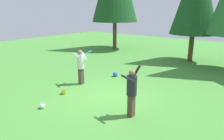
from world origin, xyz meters
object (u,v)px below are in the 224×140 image
at_px(person_thrower, 132,89).
at_px(ball_blue, 115,74).
at_px(ball_yellow, 63,92).
at_px(person_catcher, 81,64).
at_px(ball_white, 42,106).
at_px(frisbee, 89,52).

xyz_separation_m(person_thrower, ball_blue, (-3.15, 3.23, -0.86)).
relative_size(ball_blue, ball_yellow, 1.27).
xyz_separation_m(person_catcher, ball_blue, (0.58, 2.00, -0.88)).
height_order(person_thrower, ball_white, person_thrower).
bearing_deg(ball_white, frisbee, 83.24).
bearing_deg(ball_white, person_thrower, 27.90).
distance_m(person_thrower, person_catcher, 3.93).
relative_size(person_catcher, frisbee, 5.79).
height_order(frisbee, ball_yellow, frisbee).
height_order(frisbee, ball_white, frisbee).
relative_size(ball_white, ball_yellow, 1.01).
xyz_separation_m(person_thrower, ball_white, (-2.92, -1.54, -0.89)).
bearing_deg(frisbee, ball_white, -96.76).
height_order(person_catcher, ball_white, person_catcher).
distance_m(person_catcher, frisbee, 1.45).
bearing_deg(person_thrower, frisbee, -0.00).
distance_m(ball_blue, ball_yellow, 3.39).
bearing_deg(ball_blue, ball_yellow, -94.20).
xyz_separation_m(frisbee, ball_yellow, (-0.75, -0.85, -1.71)).
relative_size(frisbee, ball_white, 1.40).
xyz_separation_m(ball_blue, ball_white, (0.24, -4.77, -0.03)).
relative_size(person_thrower, person_catcher, 1.08).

